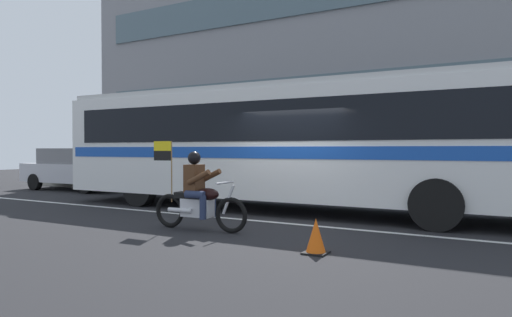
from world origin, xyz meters
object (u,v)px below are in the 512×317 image
transit_bus (291,139)px  traffic_cone (316,237)px  motorcycle_with_rider (198,197)px  parked_hatchback_downstreet (77,168)px  fire_hydrant (234,179)px

transit_bus → traffic_cone: bearing=-60.5°
motorcycle_with_rider → traffic_cone: (2.80, -0.75, -0.41)m
motorcycle_with_rider → parked_hatchback_downstreet: motorcycle_with_rider is taller
motorcycle_with_rider → parked_hatchback_downstreet: 10.57m
motorcycle_with_rider → fire_hydrant: bearing=116.5°
traffic_cone → fire_hydrant: bearing=129.7°
transit_bus → parked_hatchback_downstreet: (-9.91, 1.39, -1.03)m
traffic_cone → parked_hatchback_downstreet: bearing=155.8°
transit_bus → parked_hatchback_downstreet: bearing=172.0°
fire_hydrant → traffic_cone: 9.50m
traffic_cone → transit_bus: bearing=119.5°
motorcycle_with_rider → traffic_cone: size_ratio=3.99×
transit_bus → motorcycle_with_rider: bearing=-97.9°
motorcycle_with_rider → transit_bus: bearing=82.1°
fire_hydrant → traffic_cone: bearing=-50.3°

